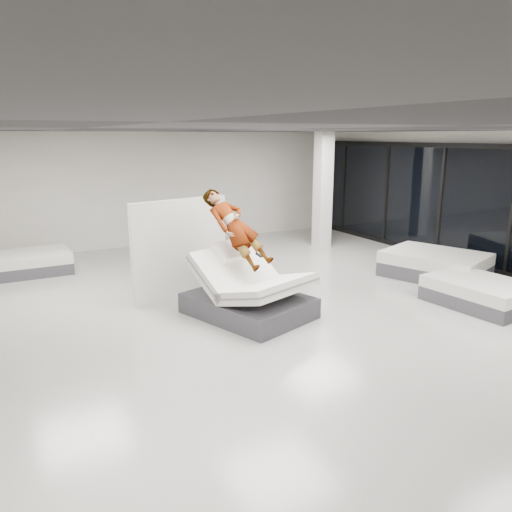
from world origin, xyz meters
name	(u,v)px	position (x,y,z in m)	size (l,w,h in m)	color
room	(281,229)	(0.00, 0.00, 1.60)	(14.00, 14.04, 3.20)	#AAA9A1
hero_bed	(249,294)	(-0.38, 0.43, 0.40)	(2.11, 2.42, 1.27)	#3E3D43
person	(236,242)	(-0.48, 0.73, 1.27)	(0.62, 0.41, 1.71)	slate
remote	(259,255)	(-0.16, 0.48, 1.07)	(0.05, 0.14, 0.03)	black
divider_panel	(181,248)	(-1.05, 2.04, 0.96)	(2.12, 0.10, 1.93)	silver
flat_bed_right_far	(435,265)	(4.42, 0.69, 0.28)	(2.17, 2.47, 0.57)	#3E3D43
flat_bed_right_near	(480,293)	(3.70, -1.08, 0.24)	(1.48, 1.88, 0.48)	#3E3D43
flat_bed_left_far	(30,263)	(-3.59, 5.27, 0.24)	(1.76, 1.34, 0.48)	#3E3D43
column	(323,190)	(4.00, 4.50, 1.60)	(0.40, 0.40, 3.20)	silver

